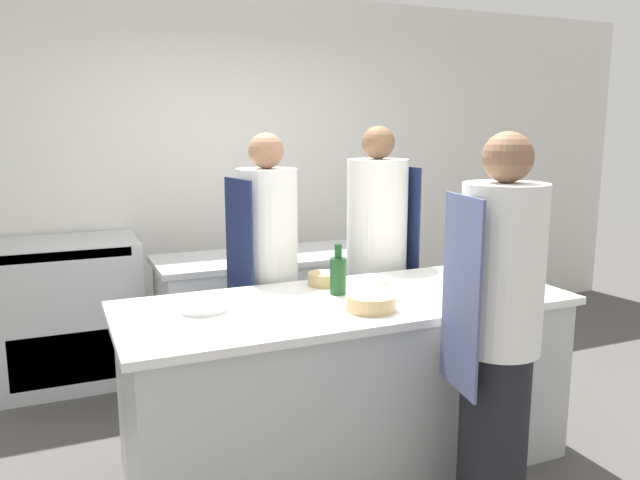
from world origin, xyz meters
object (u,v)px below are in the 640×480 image
(bottle_olive_oil, at_px, (458,262))
(bowl_prep_small, at_px, (202,305))
(bowl_ceramic_blue, at_px, (371,302))
(bowl_mixing_large, at_px, (324,279))
(chef_at_prep_near, at_px, (497,334))
(chef_at_stove, at_px, (377,263))
(chef_at_pass_far, at_px, (268,280))
(bottle_vinegar, at_px, (338,274))
(cup, at_px, (387,289))
(oven_range, at_px, (69,312))
(bottle_wine, at_px, (476,276))

(bottle_olive_oil, xyz_separation_m, bowl_prep_small, (-1.44, 0.04, -0.10))
(bottle_olive_oil, height_order, bowl_prep_small, bottle_olive_oil)
(bowl_ceramic_blue, bearing_deg, bowl_mixing_large, 91.16)
(chef_at_prep_near, distance_m, bowl_prep_small, 1.37)
(chef_at_prep_near, xyz_separation_m, bowl_mixing_large, (-0.38, 1.01, 0.05))
(chef_at_prep_near, bearing_deg, bowl_prep_small, 64.61)
(chef_at_stove, xyz_separation_m, bowl_ceramic_blue, (-0.55, -0.95, 0.05))
(bowl_ceramic_blue, bearing_deg, chef_at_pass_far, 104.73)
(bowl_mixing_large, bearing_deg, bowl_prep_small, -163.55)
(chef_at_pass_far, xyz_separation_m, bottle_vinegar, (0.21, -0.55, 0.13))
(bowl_prep_small, height_order, bowl_ceramic_blue, bowl_ceramic_blue)
(bottle_vinegar, distance_m, bowl_mixing_large, 0.22)
(cup, bearing_deg, bottle_vinegar, 136.55)
(bowl_mixing_large, xyz_separation_m, cup, (0.18, -0.39, 0.02))
(oven_range, xyz_separation_m, cup, (1.50, -1.81, 0.45))
(cup, bearing_deg, bottle_olive_oil, 13.74)
(bottle_wine, xyz_separation_m, bowl_prep_small, (-1.35, 0.33, -0.09))
(cup, bearing_deg, chef_at_prep_near, -72.48)
(oven_range, height_order, bowl_ceramic_blue, oven_range)
(bottle_wine, height_order, cup, bottle_wine)
(bowl_mixing_large, bearing_deg, bowl_ceramic_blue, -88.84)
(bowl_mixing_large, bearing_deg, cup, -64.86)
(chef_at_stove, relative_size, bowl_mixing_large, 9.68)
(chef_at_prep_near, xyz_separation_m, bottle_wine, (0.23, 0.47, 0.13))
(bottle_olive_oil, xyz_separation_m, bottle_wine, (-0.09, -0.29, -0.01))
(bottle_vinegar, bearing_deg, cup, -43.45)
(chef_at_pass_far, height_order, bowl_prep_small, chef_at_pass_far)
(chef_at_stove, distance_m, bowl_prep_small, 1.45)
(bottle_olive_oil, relative_size, bottle_wine, 1.06)
(bottle_olive_oil, bearing_deg, bowl_mixing_large, 159.70)
(bottle_vinegar, height_order, bottle_wine, bottle_wine)
(bowl_ceramic_blue, bearing_deg, bowl_prep_small, 157.13)
(chef_at_prep_near, xyz_separation_m, bowl_ceramic_blue, (-0.37, 0.48, 0.06))
(chef_at_stove, relative_size, bowl_prep_small, 7.67)
(oven_range, xyz_separation_m, bottle_wine, (1.92, -1.97, 0.51))
(bottle_wine, bearing_deg, bowl_prep_small, 166.20)
(oven_range, xyz_separation_m, chef_at_pass_far, (1.10, -1.08, 0.37))
(chef_at_pass_far, relative_size, bowl_mixing_large, 9.47)
(bowl_mixing_large, relative_size, bowl_prep_small, 0.79)
(oven_range, distance_m, chef_at_stove, 2.16)
(bottle_vinegar, xyz_separation_m, cup, (0.19, -0.18, -0.05))
(bottle_wine, distance_m, bowl_prep_small, 1.39)
(chef_at_stove, xyz_separation_m, bowl_prep_small, (-1.30, -0.64, 0.04))
(bottle_wine, bearing_deg, cup, 159.59)
(chef_at_prep_near, xyz_separation_m, bottle_vinegar, (-0.39, 0.81, 0.13))
(bottle_vinegar, relative_size, bottle_wine, 0.92)
(cup, bearing_deg, bowl_mixing_large, 115.14)
(bottle_wine, bearing_deg, bowl_mixing_large, 138.08)
(chef_at_prep_near, relative_size, bowl_mixing_large, 9.56)
(bottle_vinegar, height_order, cup, bottle_vinegar)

